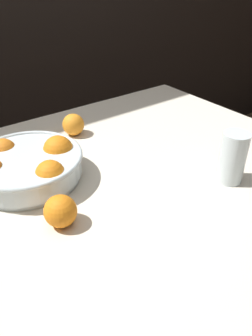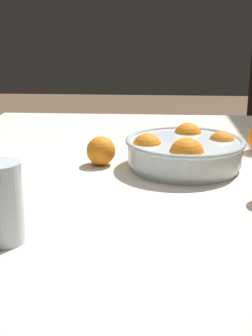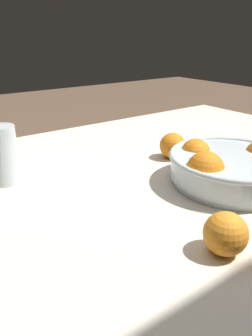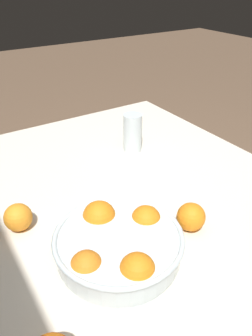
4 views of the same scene
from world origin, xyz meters
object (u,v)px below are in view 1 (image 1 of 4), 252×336
juice_glass (232,160)px  orange_loose_aside (60,211)px  fruit_bowl (27,165)px  orange_loose_near_bowl (73,125)px

juice_glass → orange_loose_aside: bearing=165.7°
fruit_bowl → orange_loose_near_bowl: 0.27m
orange_loose_near_bowl → orange_loose_aside: (-0.23, -0.36, 0.00)m
juice_glass → orange_loose_aside: juice_glass is taller
juice_glass → orange_loose_near_bowl: juice_glass is taller
juice_glass → orange_loose_near_bowl: (-0.19, 0.47, -0.03)m
fruit_bowl → juice_glass: juice_glass is taller
orange_loose_near_bowl → orange_loose_aside: bearing=-122.6°
fruit_bowl → juice_glass: (0.41, -0.31, 0.02)m
orange_loose_aside → fruit_bowl: bearing=86.7°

